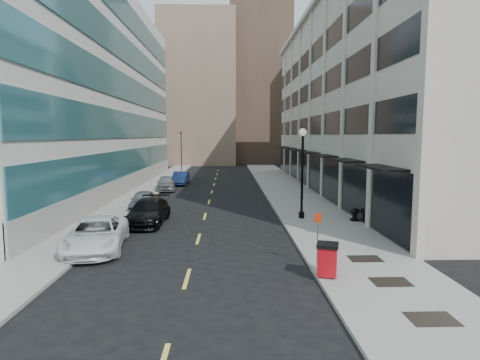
{
  "coord_description": "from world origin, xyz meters",
  "views": [
    {
      "loc": [
        1.62,
        -13.08,
        5.53
      ],
      "look_at": [
        2.33,
        10.93,
        2.85
      ],
      "focal_mm": 30.0,
      "sensor_mm": 36.0,
      "label": 1
    }
  ],
  "objects": [
    {
      "name": "lamppost",
      "position": [
        6.4,
        12.56,
        3.65
      ],
      "size": [
        0.5,
        0.5,
        5.96
      ],
      "color": "black",
      "rests_on": "sidewalk_right"
    },
    {
      "name": "urn_planter",
      "position": [
        9.6,
        11.6,
        0.65
      ],
      "size": [
        0.6,
        0.6,
        0.83
      ],
      "rotation": [
        0.0,
        0.0,
        0.13
      ],
      "color": "black",
      "rests_on": "sidewalk_right"
    },
    {
      "name": "skyline_brown",
      "position": [
        8.0,
        72.0,
        17.0
      ],
      "size": [
        12.0,
        16.0,
        34.0
      ],
      "primitive_type": "cube",
      "color": "brown",
      "rests_on": "ground"
    },
    {
      "name": "grate_mid",
      "position": [
        7.6,
        1.0,
        0.15
      ],
      "size": [
        1.4,
        1.0,
        0.01
      ],
      "primitive_type": "cube",
      "color": "black",
      "rests_on": "sidewalk_right"
    },
    {
      "name": "grate_near",
      "position": [
        7.6,
        -2.0,
        0.15
      ],
      "size": [
        1.4,
        1.0,
        0.01
      ],
      "primitive_type": "cube",
      "color": "black",
      "rests_on": "sidewalk_right"
    },
    {
      "name": "skyline_stone",
      "position": [
        18.0,
        66.0,
        10.0
      ],
      "size": [
        10.0,
        14.0,
        20.0
      ],
      "primitive_type": "cube",
      "color": "beige",
      "rests_on": "ground"
    },
    {
      "name": "car_white_van",
      "position": [
        -4.76,
        6.0,
        0.77
      ],
      "size": [
        3.32,
        5.88,
        1.55
      ],
      "primitive_type": "imported",
      "rotation": [
        0.0,
        0.0,
        0.14
      ],
      "color": "white",
      "rests_on": "ground"
    },
    {
      "name": "building_right",
      "position": [
        16.94,
        26.99,
        8.99
      ],
      "size": [
        15.3,
        46.5,
        18.25
      ],
      "color": "beige",
      "rests_on": "ground"
    },
    {
      "name": "sign_post",
      "position": [
        5.3,
        2.99,
        1.67
      ],
      "size": [
        0.26,
        0.14,
        2.35
      ],
      "rotation": [
        0.0,
        0.0,
        -0.41
      ],
      "color": "slate",
      "rests_on": "sidewalk_right"
    },
    {
      "name": "car_blue_sedan",
      "position": [
        -3.74,
        31.77,
        0.73
      ],
      "size": [
        1.69,
        4.5,
        1.47
      ],
      "primitive_type": "imported",
      "rotation": [
        0.0,
        0.0,
        -0.03
      ],
      "color": "navy",
      "rests_on": "ground"
    },
    {
      "name": "car_grey_sedan",
      "position": [
        -4.63,
        27.0,
        0.75
      ],
      "size": [
        2.29,
        4.58,
        1.5
      ],
      "primitive_type": "imported",
      "rotation": [
        0.0,
        0.0,
        0.12
      ],
      "color": "gray",
      "rests_on": "ground"
    },
    {
      "name": "car_black_pickup",
      "position": [
        -3.41,
        11.79,
        0.77
      ],
      "size": [
        2.3,
        5.36,
        1.54
      ],
      "primitive_type": "imported",
      "rotation": [
        0.0,
        0.0,
        -0.03
      ],
      "color": "black",
      "rests_on": "ground"
    },
    {
      "name": "trash_bin",
      "position": [
        5.4,
        1.69,
        0.85
      ],
      "size": [
        1.0,
        1.0,
        1.29
      ],
      "rotation": [
        0.0,
        0.0,
        -0.31
      ],
      "color": "#AF0B14",
      "rests_on": "sidewalk_right"
    },
    {
      "name": "traffic_signal",
      "position": [
        -5.5,
        48.0,
        5.72
      ],
      "size": [
        0.66,
        0.66,
        6.98
      ],
      "color": "black",
      "rests_on": "ground"
    },
    {
      "name": "road_centerline",
      "position": [
        0.0,
        17.0,
        0.01
      ],
      "size": [
        0.15,
        68.2,
        0.01
      ],
      "color": "#D8CC4C",
      "rests_on": "ground"
    },
    {
      "name": "skyline_tan_far",
      "position": [
        -14.0,
        78.0,
        11.0
      ],
      "size": [
        12.0,
        14.0,
        22.0
      ],
      "primitive_type": "cube",
      "color": "#826755",
      "rests_on": "ground"
    },
    {
      "name": "sidewalk_left",
      "position": [
        -6.5,
        20.0,
        0.07
      ],
      "size": [
        3.0,
        80.0,
        0.15
      ],
      "primitive_type": "cube",
      "color": "gray",
      "rests_on": "ground"
    },
    {
      "name": "grate_far",
      "position": [
        7.6,
        3.8,
        0.15
      ],
      "size": [
        1.4,
        1.0,
        0.01
      ],
      "primitive_type": "cube",
      "color": "black",
      "rests_on": "sidewalk_right"
    },
    {
      "name": "building_left",
      "position": [
        -15.95,
        27.0,
        9.99
      ],
      "size": [
        16.14,
        46.0,
        20.0
      ],
      "color": "silver",
      "rests_on": "ground"
    },
    {
      "name": "sidewalk_right",
      "position": [
        7.5,
        20.0,
        0.07
      ],
      "size": [
        5.0,
        80.0,
        0.15
      ],
      "primitive_type": "cube",
      "color": "gray",
      "rests_on": "ground"
    },
    {
      "name": "car_silver_sedan",
      "position": [
        -4.8,
        16.82,
        0.69
      ],
      "size": [
        1.76,
        4.11,
        1.38
      ],
      "primitive_type": "imported",
      "rotation": [
        0.0,
        0.0,
        0.03
      ],
      "color": "gray",
      "rests_on": "ground"
    },
    {
      "name": "skyline_tan_near",
      "position": [
        -4.0,
        68.0,
        14.0
      ],
      "size": [
        14.0,
        18.0,
        28.0
      ],
      "primitive_type": "cube",
      "color": "#826755",
      "rests_on": "ground"
    },
    {
      "name": "ground",
      "position": [
        0.0,
        0.0,
        0.0
      ],
      "size": [
        160.0,
        160.0,
        0.0
      ],
      "primitive_type": "plane",
      "color": "black",
      "rests_on": "ground"
    }
  ]
}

